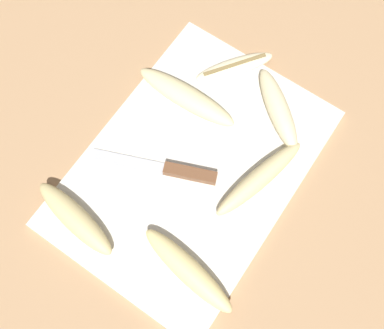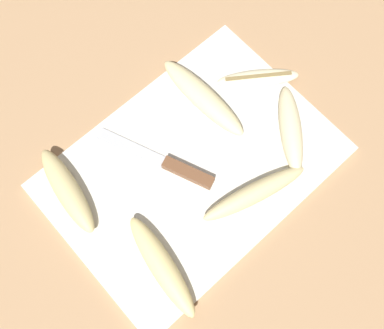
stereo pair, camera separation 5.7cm
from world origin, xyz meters
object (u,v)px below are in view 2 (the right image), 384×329
Objects in this scene: banana_soft_right at (203,97)px; banana_bright_far at (258,78)px; banana_mellow_near at (254,193)px; banana_golden_short at (162,266)px; banana_spotted_left at (67,190)px; banana_cream_curved at (291,129)px; knife at (176,168)px.

banana_soft_right is 1.39× the size of banana_bright_far.
banana_mellow_near is at bearing -106.65° from banana_soft_right.
banana_soft_right is at bearing 35.09° from banana_golden_short.
banana_golden_short is 0.20m from banana_spotted_left.
banana_bright_far is (0.10, -0.04, -0.01)m from banana_soft_right.
banana_bright_far is 0.12m from banana_cream_curved.
banana_cream_curved is at bearing 17.28° from banana_mellow_near.
banana_soft_right is 1.15× the size of banana_spotted_left.
banana_spotted_left is at bearing 100.25° from banana_golden_short.
banana_cream_curved reaches higher than knife.
knife is 0.17m from banana_golden_short.
banana_mellow_near is at bearing -136.51° from banana_bright_far.
banana_soft_right is at bearing 5.99° from knife.
banana_soft_right is 1.33× the size of banana_cream_curved.
banana_spotted_left is at bearing 154.10° from banana_cream_curved.
banana_soft_right is 0.31m from banana_golden_short.
banana_spotted_left reaches higher than banana_soft_right.
banana_cream_curved is at bearing -105.71° from banana_bright_far.
banana_bright_far is 0.77× the size of banana_golden_short.
knife is 1.13× the size of banana_golden_short.
banana_soft_right is 1.03× the size of banana_mellow_near.
banana_cream_curved is at bearing -25.90° from banana_spotted_left.
banana_cream_curved is (0.07, -0.15, 0.00)m from banana_soft_right.
knife is 1.10× the size of banana_mellow_near.
banana_golden_short is 0.97× the size of banana_mellow_near.
banana_mellow_near is 0.14m from banana_cream_curved.
knife is 0.23m from banana_bright_far.
banana_mellow_near is at bearing -4.04° from banana_golden_short.
banana_cream_curved is (0.13, 0.04, 0.00)m from banana_mellow_near.
banana_soft_right is 0.20m from banana_mellow_near.
banana_bright_far is (0.23, 0.03, 0.00)m from knife.
banana_mellow_near reaches higher than knife.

